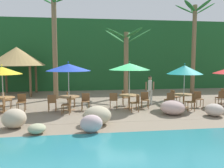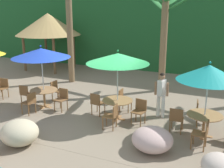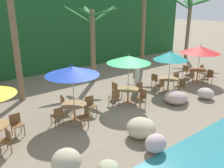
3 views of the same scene
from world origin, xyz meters
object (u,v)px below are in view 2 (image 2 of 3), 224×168
(dining_table_green, at_px, (117,103))
(palm_tree_second, at_px, (165,23))
(chair_blue_inland, at_px, (56,89))
(chair_blue_left, at_px, (26,93))
(chair_green_seaward, at_px, (140,110))
(chair_green_left, at_px, (97,102))
(chair_blue_seaward, at_px, (62,98))
(waiter_in_white, at_px, (161,92))
(umbrella_teal, at_px, (209,73))
(dining_table_teal, at_px, (204,118))
(palapa_hut, at_px, (48,24))
(chair_yellow_seaward, at_px, (3,87))
(chair_teal_inland, at_px, (200,111))
(chair_green_inland, at_px, (123,98))
(chair_green_right, at_px, (112,115))
(chair_teal_right, at_px, (203,133))
(chair_teal_left, at_px, (176,118))
(umbrella_blue, at_px, (41,53))
(dining_table_blue, at_px, (44,93))
(umbrella_green, at_px, (118,58))
(chair_blue_right, at_px, (30,102))

(dining_table_green, height_order, palm_tree_second, palm_tree_second)
(chair_blue_inland, relative_size, chair_blue_left, 1.00)
(chair_green_seaward, bearing_deg, chair_green_left, 177.52)
(chair_blue_seaward, distance_m, waiter_in_white, 3.87)
(dining_table_green, height_order, umbrella_teal, umbrella_teal)
(dining_table_teal, relative_size, palapa_hut, 0.27)
(chair_yellow_seaward, xyz_separation_m, chair_blue_left, (1.57, -0.35, 0.00))
(chair_green_seaward, relative_size, chair_teal_inland, 1.00)
(palapa_hut, bearing_deg, umbrella_teal, -30.83)
(chair_yellow_seaward, bearing_deg, chair_teal_inland, 3.13)
(chair_blue_left, height_order, chair_green_inland, same)
(chair_green_right, distance_m, chair_teal_right, 2.92)
(chair_yellow_seaward, bearing_deg, umbrella_teal, -2.43)
(chair_teal_inland, bearing_deg, chair_blue_seaward, -172.35)
(chair_yellow_seaward, height_order, chair_blue_inland, same)
(dining_table_teal, height_order, chair_teal_right, chair_teal_right)
(chair_green_seaward, height_order, chair_green_inland, same)
(chair_blue_inland, height_order, dining_table_teal, chair_blue_inland)
(chair_teal_left, relative_size, palapa_hut, 0.21)
(chair_yellow_seaward, height_order, chair_blue_left, same)
(chair_yellow_seaward, distance_m, umbrella_blue, 2.99)
(chair_green_right, height_order, chair_teal_inland, same)
(chair_green_seaward, distance_m, umbrella_teal, 2.69)
(chair_blue_left, bearing_deg, dining_table_green, 2.22)
(dining_table_teal, bearing_deg, chair_green_left, 176.90)
(dining_table_blue, relative_size, chair_teal_left, 1.26)
(umbrella_green, distance_m, palapa_hut, 9.32)
(dining_table_blue, xyz_separation_m, chair_teal_inland, (6.03, 0.70, -0.10))
(dining_table_blue, relative_size, chair_blue_inland, 1.26)
(chair_yellow_seaward, bearing_deg, chair_blue_seaward, -4.05)
(chair_teal_left, distance_m, palm_tree_second, 5.37)
(chair_green_inland, distance_m, chair_green_left, 1.11)
(chair_blue_right, xyz_separation_m, chair_teal_inland, (6.04, 1.56, 0.00))
(dining_table_blue, bearing_deg, chair_teal_inland, 6.64)
(chair_teal_left, bearing_deg, chair_green_seaward, 169.64)
(dining_table_green, height_order, chair_teal_left, chair_teal_left)
(chair_blue_seaward, bearing_deg, chair_teal_right, -10.35)
(chair_green_inland, bearing_deg, umbrella_green, -83.80)
(chair_yellow_seaward, height_order, waiter_in_white, waiter_in_white)
(umbrella_green, distance_m, chair_teal_right, 3.68)
(chair_green_seaward, bearing_deg, palapa_hut, 143.45)
(dining_table_teal, bearing_deg, chair_green_seaward, 176.42)
(chair_teal_left, xyz_separation_m, chair_teal_right, (0.89, -0.75, 0.00))
(dining_table_green, height_order, waiter_in_white, waiter_in_white)
(chair_blue_inland, xyz_separation_m, umbrella_green, (3.21, -0.81, 1.75))
(chair_blue_right, xyz_separation_m, dining_table_teal, (6.25, 0.73, 0.10))
(chair_green_inland, bearing_deg, chair_green_left, -133.13)
(chair_green_right, relative_size, waiter_in_white, 0.51)
(umbrella_green, xyz_separation_m, chair_green_right, (0.16, -0.84, -1.75))
(chair_green_right, height_order, chair_teal_left, same)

